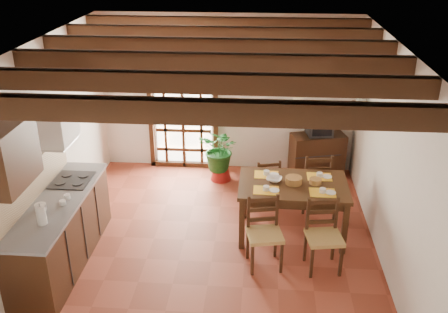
# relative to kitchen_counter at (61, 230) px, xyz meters

# --- Properties ---
(ground_plane) EXTENTS (5.00, 5.00, 0.00)m
(ground_plane) POSITION_rel_kitchen_counter_xyz_m (1.96, 0.60, -0.47)
(ground_plane) COLOR brown
(room_shell) EXTENTS (4.52, 5.02, 2.81)m
(room_shell) POSITION_rel_kitchen_counter_xyz_m (1.96, 0.60, 1.34)
(room_shell) COLOR silver
(room_shell) RESTS_ON ground_plane
(ceiling_beams) EXTENTS (4.50, 4.34, 0.20)m
(ceiling_beams) POSITION_rel_kitchen_counter_xyz_m (1.96, 0.60, 2.22)
(ceiling_beams) COLOR black
(ceiling_beams) RESTS_ON room_shell
(french_door) EXTENTS (1.26, 0.11, 2.32)m
(french_door) POSITION_rel_kitchen_counter_xyz_m (1.16, 3.05, 0.70)
(french_door) COLOR white
(french_door) RESTS_ON ground_plane
(kitchen_counter) EXTENTS (0.64, 2.25, 1.38)m
(kitchen_counter) POSITION_rel_kitchen_counter_xyz_m (0.00, 0.00, 0.00)
(kitchen_counter) COLOR #321D10
(kitchen_counter) RESTS_ON ground_plane
(upper_cabinet) EXTENTS (0.35, 0.80, 0.70)m
(upper_cabinet) POSITION_rel_kitchen_counter_xyz_m (-0.12, -0.70, 1.38)
(upper_cabinet) COLOR #321D10
(upper_cabinet) RESTS_ON room_shell
(range_hood) EXTENTS (0.38, 0.60, 0.54)m
(range_hood) POSITION_rel_kitchen_counter_xyz_m (-0.09, 0.55, 1.26)
(range_hood) COLOR white
(range_hood) RESTS_ON room_shell
(counter_items) EXTENTS (0.50, 1.43, 0.25)m
(counter_items) POSITION_rel_kitchen_counter_xyz_m (0.00, 0.09, 0.49)
(counter_items) COLOR black
(counter_items) RESTS_ON kitchen_counter
(dining_table) EXTENTS (1.52, 0.98, 0.82)m
(dining_table) POSITION_rel_kitchen_counter_xyz_m (3.04, 0.89, 0.24)
(dining_table) COLOR #3D2513
(dining_table) RESTS_ON ground_plane
(chair_near_left) EXTENTS (0.51, 0.50, 0.95)m
(chair_near_left) POSITION_rel_kitchen_counter_xyz_m (2.65, 0.12, -0.18)
(chair_near_left) COLOR tan
(chair_near_left) RESTS_ON ground_plane
(chair_near_right) EXTENTS (0.50, 0.48, 0.95)m
(chair_near_right) POSITION_rel_kitchen_counter_xyz_m (3.41, 0.11, -0.17)
(chair_near_right) COLOR tan
(chair_near_right) RESTS_ON ground_plane
(chair_far_left) EXTENTS (0.47, 0.46, 0.85)m
(chair_far_left) POSITION_rel_kitchen_counter_xyz_m (2.67, 1.67, -0.21)
(chair_far_left) COLOR tan
(chair_far_left) RESTS_ON ground_plane
(chair_far_right) EXTENTS (0.51, 0.49, 0.98)m
(chair_far_right) POSITION_rel_kitchen_counter_xyz_m (3.42, 1.66, -0.17)
(chair_far_right) COLOR tan
(chair_far_right) RESTS_ON ground_plane
(table_setting) EXTENTS (1.10, 0.73, 0.10)m
(table_setting) POSITION_rel_kitchen_counter_xyz_m (3.04, 0.89, 0.45)
(table_setting) COLOR yellow
(table_setting) RESTS_ON dining_table
(table_bowl) EXTENTS (0.26, 0.26, 0.05)m
(table_bowl) POSITION_rel_kitchen_counter_xyz_m (2.77, 0.94, 0.37)
(table_bowl) COLOR white
(table_bowl) RESTS_ON dining_table
(sideboard) EXTENTS (1.00, 0.64, 0.79)m
(sideboard) POSITION_rel_kitchen_counter_xyz_m (3.57, 2.83, -0.08)
(sideboard) COLOR #321D10
(sideboard) RESTS_ON ground_plane
(crt_tv) EXTENTS (0.47, 0.45, 0.36)m
(crt_tv) POSITION_rel_kitchen_counter_xyz_m (3.57, 2.82, 0.51)
(crt_tv) COLOR black
(crt_tv) RESTS_ON sideboard
(fuse_box) EXTENTS (0.25, 0.03, 0.32)m
(fuse_box) POSITION_rel_kitchen_counter_xyz_m (3.46, 3.08, 1.28)
(fuse_box) COLOR white
(fuse_box) RESTS_ON room_shell
(plant_pot) EXTENTS (0.37, 0.37, 0.22)m
(plant_pot) POSITION_rel_kitchen_counter_xyz_m (1.88, 2.54, -0.36)
(plant_pot) COLOR maroon
(plant_pot) RESTS_ON ground_plane
(potted_plant) EXTENTS (2.32, 2.19, 2.05)m
(potted_plant) POSITION_rel_kitchen_counter_xyz_m (1.88, 2.54, 0.10)
(potted_plant) COLOR #144C19
(potted_plant) RESTS_ON ground_plane
(wall_shelf) EXTENTS (0.20, 0.42, 0.20)m
(wall_shelf) POSITION_rel_kitchen_counter_xyz_m (4.10, 2.20, 1.04)
(wall_shelf) COLOR #321D10
(wall_shelf) RESTS_ON room_shell
(shelf_vase) EXTENTS (0.15, 0.15, 0.15)m
(shelf_vase) POSITION_rel_kitchen_counter_xyz_m (4.10, 2.20, 1.18)
(shelf_vase) COLOR #B2BFB2
(shelf_vase) RESTS_ON wall_shelf
(shelf_flowers) EXTENTS (0.14, 0.14, 0.36)m
(shelf_flowers) POSITION_rel_kitchen_counter_xyz_m (4.10, 2.20, 1.38)
(shelf_flowers) COLOR yellow
(shelf_flowers) RESTS_ON shelf_vase
(framed_picture) EXTENTS (0.03, 0.32, 0.32)m
(framed_picture) POSITION_rel_kitchen_counter_xyz_m (4.18, 2.20, 1.58)
(framed_picture) COLOR brown
(framed_picture) RESTS_ON room_shell
(pendant_lamp) EXTENTS (0.36, 0.36, 0.84)m
(pendant_lamp) POSITION_rel_kitchen_counter_xyz_m (3.04, 0.99, 1.60)
(pendant_lamp) COLOR black
(pendant_lamp) RESTS_ON room_shell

